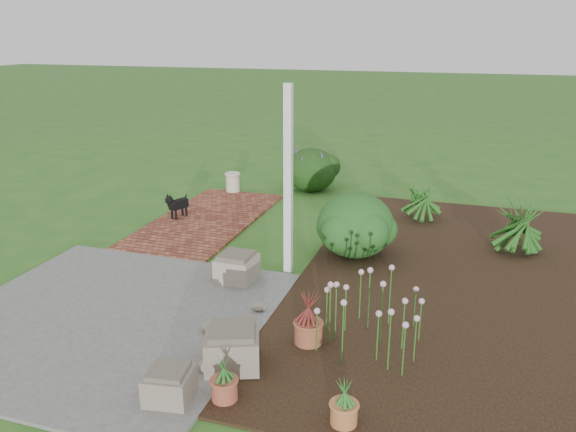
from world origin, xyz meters
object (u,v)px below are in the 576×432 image
(stone_trough_near, at_px, (169,385))
(black_dog, at_px, (177,204))
(evergreen_shrub, at_px, (355,223))
(cream_ceramic_urn, at_px, (233,182))

(stone_trough_near, height_order, black_dog, black_dog)
(evergreen_shrub, bearing_deg, black_dog, 168.50)
(evergreen_shrub, bearing_deg, cream_ceramic_urn, 139.85)
(stone_trough_near, distance_m, evergreen_shrub, 3.93)
(stone_trough_near, distance_m, black_dog, 5.06)
(stone_trough_near, height_order, evergreen_shrub, evergreen_shrub)
(stone_trough_near, bearing_deg, evergreen_shrub, 77.28)
(cream_ceramic_urn, bearing_deg, black_dog, -97.36)
(black_dog, xyz_separation_m, evergreen_shrub, (3.22, -0.65, 0.20))
(stone_trough_near, relative_size, evergreen_shrub, 0.35)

